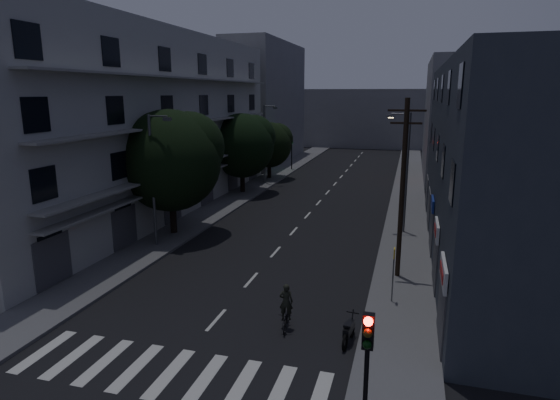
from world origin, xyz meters
The scene contains 23 objects.
ground centered at (0.00, 25.00, 0.00)m, with size 160.00×160.00×0.00m, color black.
sidewalk_left centered at (-7.50, 25.00, 0.07)m, with size 3.00×90.00×0.15m, color #565659.
sidewalk_right centered at (7.50, 25.00, 0.07)m, with size 3.00×90.00×0.15m, color #565659.
crosswalk centered at (0.00, -2.00, 0.00)m, with size 10.90×3.00×0.01m.
lane_markings centered at (0.00, 31.25, 0.01)m, with size 0.15×60.50×0.01m.
building_left centered at (-11.98, 18.00, 6.99)m, with size 7.00×36.00×14.00m.
building_right centered at (11.99, 14.00, 5.50)m, with size 6.19×28.00×11.00m.
building_far_left centered at (-12.00, 48.00, 8.00)m, with size 6.00×20.00×16.00m, color slate.
building_far_right centered at (12.00, 42.00, 6.50)m, with size 6.00×20.00×13.00m, color slate.
building_far_end centered at (0.00, 70.00, 5.00)m, with size 24.00×8.00×10.00m, color slate.
tree_near centered at (-7.56, 12.66, 5.30)m, with size 6.67×6.67×8.23m.
tree_mid centered at (-7.72, 26.56, 4.77)m, with size 6.01×6.01×7.40m.
tree_far centered at (-7.48, 34.45, 3.99)m, with size 4.96×4.96×6.13m.
traffic_signal_near centered at (6.78, -4.36, 3.10)m, with size 0.28×0.37×4.10m.
traffic_signal_far_right centered at (6.68, 39.85, 3.10)m, with size 0.28×0.37×4.10m.
traffic_signal_far_left centered at (-6.60, 40.80, 3.10)m, with size 0.28×0.37×4.10m.
street_lamp_left_near centered at (-7.31, 9.94, 4.60)m, with size 1.51×0.25×8.00m.
street_lamp_right centered at (7.21, 16.97, 4.60)m, with size 1.51×0.25×8.00m.
street_lamp_left_far centered at (-7.03, 31.45, 4.60)m, with size 1.51×0.25×8.00m.
utility_pole centered at (7.21, 8.80, 4.87)m, with size 1.80×0.24×9.00m.
bus_stop_sign centered at (7.07, 5.55, 1.89)m, with size 0.06×0.35×2.52m.
motorcycle centered at (5.63, 1.70, 0.45)m, with size 0.51×1.76×1.13m.
cyclist centered at (3.03, 2.11, 0.65)m, with size 0.75×1.59×1.93m.
Camera 1 is at (7.50, -14.72, 9.37)m, focal length 30.00 mm.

